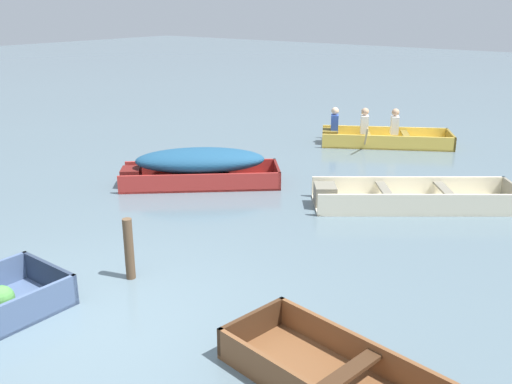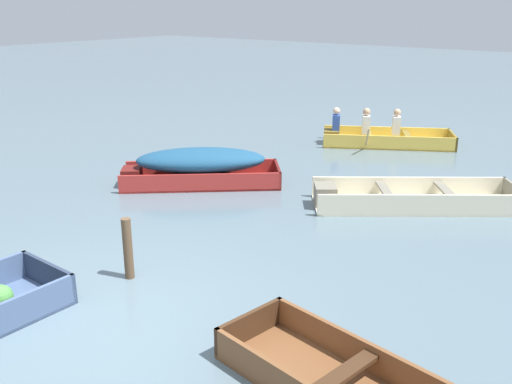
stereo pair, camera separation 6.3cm
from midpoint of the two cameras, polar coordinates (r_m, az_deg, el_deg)
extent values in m
plane|color=slate|center=(6.67, -16.29, -12.78)|extent=(80.00, 80.00, 0.00)
cube|color=#273246|center=(7.48, -20.18, -7.99)|extent=(1.08, 0.06, 0.38)
sphere|color=#4C9342|center=(7.18, -24.37, -9.68)|extent=(0.30, 0.30, 0.30)
cube|color=#AD2D28|center=(11.16, -5.69, 0.89)|extent=(2.95, 2.78, 0.04)
cube|color=#AD2D28|center=(10.64, -5.78, 0.88)|extent=(2.30, 2.04, 0.35)
cube|color=#AD2D28|center=(11.58, -5.66, 2.35)|extent=(2.30, 2.04, 0.35)
cube|color=maroon|center=(11.16, 1.94, 1.81)|extent=(0.72, 0.81, 0.35)
cube|color=maroon|center=(11.23, -12.53, 1.55)|extent=(0.58, 0.59, 0.31)
cube|color=maroon|center=(11.11, -8.07, 2.02)|extent=(0.74, 0.81, 0.04)
cube|color=maroon|center=(11.08, -3.38, 2.13)|extent=(0.74, 0.81, 0.04)
ellipsoid|color=navy|center=(11.02, -5.77, 3.19)|extent=(2.51, 2.38, 0.46)
cube|color=beige|center=(10.28, 15.35, -1.25)|extent=(3.39, 2.93, 0.04)
cube|color=beige|center=(9.78, 16.15, -1.29)|extent=(2.80, 2.14, 0.38)
cube|color=beige|center=(10.68, 14.76, 0.50)|extent=(2.80, 2.14, 0.38)
cube|color=gray|center=(9.92, 6.73, -0.26)|extent=(0.57, 0.59, 0.34)
cube|color=gray|center=(10.07, 12.61, 0.16)|extent=(0.69, 0.84, 0.04)
cube|color=gray|center=(10.35, 18.26, 0.15)|extent=(0.69, 0.84, 0.04)
cube|color=#3F2716|center=(6.09, -0.65, -13.34)|extent=(0.19, 0.92, 0.34)
cube|color=#3F2716|center=(5.37, 8.83, -17.41)|extent=(0.28, 0.84, 0.04)
cube|color=#E5BC47|center=(14.57, 12.71, 4.72)|extent=(3.27, 2.54, 0.04)
cube|color=#E5BC47|center=(14.02, 12.95, 4.81)|extent=(2.74, 1.62, 0.34)
cube|color=#E5BC47|center=(15.05, 12.58, 5.76)|extent=(2.74, 1.62, 0.34)
cube|color=olive|center=(14.77, 18.74, 4.98)|extent=(0.60, 0.98, 0.34)
cube|color=olive|center=(14.45, 7.25, 5.61)|extent=(0.56, 0.61, 0.31)
cube|color=olive|center=(14.47, 10.92, 5.72)|extent=(0.65, 0.95, 0.04)
cube|color=olive|center=(14.57, 14.63, 5.54)|extent=(0.65, 0.95, 0.04)
cube|color=white|center=(14.48, 13.57, 6.52)|extent=(0.30, 0.33, 0.44)
sphere|color=tan|center=(14.42, 13.67, 7.76)|extent=(0.18, 0.18, 0.18)
cube|color=white|center=(14.42, 10.66, 6.66)|extent=(0.30, 0.33, 0.44)
sphere|color=tan|center=(14.36, 10.74, 7.91)|extent=(0.18, 0.18, 0.18)
cube|color=#2D4CA5|center=(14.39, 7.73, 6.79)|extent=(0.30, 0.33, 0.44)
sphere|color=beige|center=(14.33, 7.79, 8.04)|extent=(0.18, 0.18, 0.18)
cylinder|color=tan|center=(13.61, 10.83, 5.50)|extent=(0.36, 0.58, 0.55)
cylinder|color=tan|center=(15.27, 10.47, 6.93)|extent=(0.36, 0.58, 0.55)
cylinder|color=brown|center=(7.43, -12.83, -5.57)|extent=(0.12, 0.12, 0.82)
camera|label=1|loc=(0.03, -90.19, -0.06)|focal=40.00mm
camera|label=2|loc=(0.03, 89.81, 0.06)|focal=40.00mm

